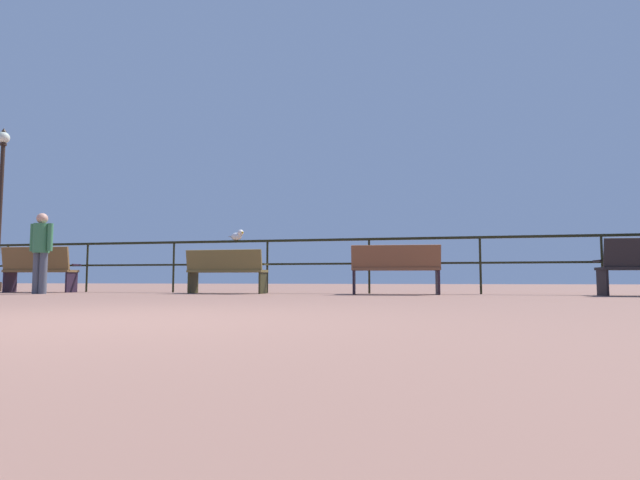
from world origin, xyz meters
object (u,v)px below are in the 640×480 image
(bench_far_left, at_px, (38,267))
(lamppost_left, at_px, (1,197))
(bench_near_left, at_px, (226,269))
(person_by_bench, at_px, (41,247))
(seagull_on_rail, at_px, (237,236))
(bench_near_right, at_px, (396,266))

(bench_far_left, height_order, lamppost_left, lamppost_left)
(bench_near_left, bearing_deg, bench_far_left, -179.90)
(lamppost_left, xyz_separation_m, person_by_bench, (2.80, -1.83, -1.39))
(lamppost_left, relative_size, person_by_bench, 2.54)
(bench_far_left, distance_m, lamppost_left, 2.73)
(bench_near_left, relative_size, lamppost_left, 0.40)
(bench_far_left, bearing_deg, seagull_on_rail, 8.31)
(lamppost_left, bearing_deg, seagull_on_rail, -2.01)
(seagull_on_rail, bearing_deg, lamppost_left, 177.99)
(bench_near_right, relative_size, lamppost_left, 0.42)
(person_by_bench, bearing_deg, lamppost_left, 146.86)
(lamppost_left, bearing_deg, bench_far_left, -24.12)
(bench_far_left, relative_size, bench_near_left, 0.99)
(bench_near_left, bearing_deg, person_by_bench, -164.29)
(bench_near_left, distance_m, person_by_bench, 3.64)
(bench_near_right, bearing_deg, person_by_bench, -171.90)
(bench_far_left, relative_size, lamppost_left, 0.39)
(bench_near_right, height_order, person_by_bench, person_by_bench)
(person_by_bench, relative_size, seagull_on_rail, 3.66)
(bench_near_left, relative_size, bench_near_right, 0.95)
(seagull_on_rail, bearing_deg, person_by_bench, -155.11)
(bench_far_left, bearing_deg, bench_near_right, 0.04)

